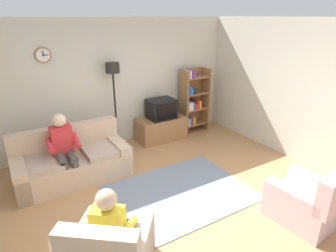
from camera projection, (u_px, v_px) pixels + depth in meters
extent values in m
plane|color=#B27F51|center=(178.00, 202.00, 4.41)|extent=(12.00, 12.00, 0.00)
cube|color=beige|center=(111.00, 84.00, 6.04)|extent=(6.20, 0.12, 2.70)
cylinder|color=olive|center=(43.00, 55.00, 5.11)|extent=(0.28, 0.03, 0.28)
cylinder|color=white|center=(43.00, 55.00, 5.10)|extent=(0.24, 0.01, 0.24)
cube|color=black|center=(43.00, 54.00, 5.09)|extent=(0.02, 0.01, 0.09)
cube|color=black|center=(46.00, 55.00, 5.12)|extent=(0.11, 0.01, 0.01)
cube|color=beige|center=(307.00, 94.00, 5.28)|extent=(0.12, 5.80, 2.70)
cube|color=tan|center=(74.00, 169.00, 4.96)|extent=(1.91, 0.87, 0.42)
cube|color=tan|center=(66.00, 138.00, 5.08)|extent=(1.90, 0.23, 0.48)
cube|color=tan|center=(118.00, 154.00, 5.34)|extent=(0.23, 0.84, 0.56)
cube|color=tan|center=(20.00, 179.00, 4.52)|extent=(0.23, 0.84, 0.56)
cube|color=tan|center=(101.00, 150.00, 5.07)|extent=(0.61, 0.69, 0.10)
cube|color=tan|center=(42.00, 164.00, 4.58)|extent=(0.61, 0.69, 0.10)
cube|color=olive|center=(161.00, 129.00, 6.58)|extent=(1.10, 0.56, 0.53)
cube|color=black|center=(156.00, 124.00, 6.78)|extent=(1.10, 0.04, 0.03)
cube|color=black|center=(161.00, 109.00, 6.38)|extent=(0.60, 0.48, 0.44)
cube|color=black|center=(167.00, 112.00, 6.19)|extent=(0.50, 0.01, 0.36)
cube|color=olive|center=(184.00, 103.00, 6.75)|extent=(0.04, 0.36, 1.55)
cube|color=olive|center=(205.00, 99.00, 7.05)|extent=(0.04, 0.36, 1.55)
cube|color=olive|center=(191.00, 99.00, 7.03)|extent=(0.64, 0.02, 1.55)
cube|color=olive|center=(194.00, 123.00, 7.11)|extent=(0.60, 0.34, 0.02)
cube|color=silver|center=(186.00, 121.00, 6.94)|extent=(0.05, 0.28, 0.18)
cube|color=#2D59A5|center=(188.00, 120.00, 6.96)|extent=(0.05, 0.28, 0.20)
cube|color=red|center=(190.00, 120.00, 6.99)|extent=(0.03, 0.28, 0.20)
cube|color=gold|center=(192.00, 120.00, 7.01)|extent=(0.05, 0.28, 0.20)
cube|color=olive|center=(194.00, 108.00, 6.97)|extent=(0.60, 0.34, 0.02)
cube|color=silver|center=(187.00, 106.00, 6.80)|extent=(0.06, 0.28, 0.19)
cube|color=silver|center=(189.00, 105.00, 6.83)|extent=(0.06, 0.28, 0.20)
cube|color=#2D59A5|center=(191.00, 105.00, 6.86)|extent=(0.03, 0.28, 0.20)
cube|color=red|center=(193.00, 106.00, 6.89)|extent=(0.06, 0.28, 0.14)
cube|color=red|center=(195.00, 104.00, 6.91)|extent=(0.06, 0.28, 0.22)
cube|color=gold|center=(197.00, 104.00, 6.95)|extent=(0.05, 0.28, 0.20)
cube|color=olive|center=(195.00, 93.00, 6.83)|extent=(0.60, 0.34, 0.02)
cube|color=#2D59A5|center=(187.00, 90.00, 6.65)|extent=(0.06, 0.28, 0.21)
cube|color=#2D59A5|center=(190.00, 91.00, 6.70)|extent=(0.06, 0.28, 0.15)
cube|color=black|center=(192.00, 91.00, 6.73)|extent=(0.04, 0.28, 0.14)
cube|color=olive|center=(196.00, 77.00, 6.69)|extent=(0.60, 0.34, 0.02)
cube|color=silver|center=(188.00, 74.00, 6.52)|extent=(0.05, 0.28, 0.18)
cube|color=#72338C|center=(189.00, 74.00, 6.54)|extent=(0.03, 0.28, 0.18)
cube|color=#72338C|center=(191.00, 74.00, 6.57)|extent=(0.05, 0.28, 0.16)
cylinder|color=black|center=(118.00, 147.00, 6.25)|extent=(0.28, 0.28, 0.03)
cylinder|color=black|center=(115.00, 111.00, 5.95)|extent=(0.04, 0.04, 1.70)
cylinder|color=black|center=(112.00, 68.00, 5.62)|extent=(0.28, 0.28, 0.20)
cube|color=#BCAD99|center=(87.00, 249.00, 3.17)|extent=(0.65, 0.75, 0.56)
cube|color=beige|center=(303.00, 206.00, 4.01)|extent=(0.88, 0.92, 0.40)
cube|color=beige|center=(291.00, 209.00, 3.83)|extent=(0.28, 0.82, 0.56)
cube|color=beige|center=(314.00, 193.00, 4.17)|extent=(0.28, 0.82, 0.56)
cube|color=slate|center=(180.00, 192.00, 4.65)|extent=(2.20, 1.70, 0.01)
cube|color=red|center=(62.00, 140.00, 4.73)|extent=(0.34, 0.20, 0.48)
sphere|color=beige|center=(59.00, 120.00, 4.60)|extent=(0.22, 0.22, 0.22)
cylinder|color=#4C4742|center=(72.00, 156.00, 4.72)|extent=(0.14, 0.38, 0.13)
cylinder|color=#4C4742|center=(61.00, 158.00, 4.63)|extent=(0.14, 0.38, 0.13)
cylinder|color=#4C4742|center=(77.00, 175.00, 4.67)|extent=(0.11, 0.11, 0.52)
cylinder|color=#4C4742|center=(66.00, 178.00, 4.58)|extent=(0.11, 0.11, 0.52)
cylinder|color=red|center=(76.00, 140.00, 4.76)|extent=(0.09, 0.33, 0.20)
cylinder|color=red|center=(50.00, 146.00, 4.56)|extent=(0.09, 0.33, 0.20)
cube|color=yellow|center=(109.00, 228.00, 2.93)|extent=(0.39, 0.37, 0.48)
sphere|color=#D8AD8C|center=(106.00, 200.00, 2.82)|extent=(0.22, 0.22, 0.22)
cylinder|color=black|center=(108.00, 233.00, 3.21)|extent=(0.34, 0.38, 0.13)
cylinder|color=black|center=(123.00, 234.00, 3.19)|extent=(0.34, 0.38, 0.13)
cylinder|color=black|center=(114.00, 236.00, 3.46)|extent=(0.15, 0.15, 0.40)
cylinder|color=black|center=(128.00, 237.00, 3.44)|extent=(0.15, 0.15, 0.40)
cylinder|color=yellow|center=(93.00, 222.00, 3.06)|extent=(0.27, 0.32, 0.20)
cylinder|color=yellow|center=(131.00, 225.00, 3.01)|extent=(0.27, 0.32, 0.20)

